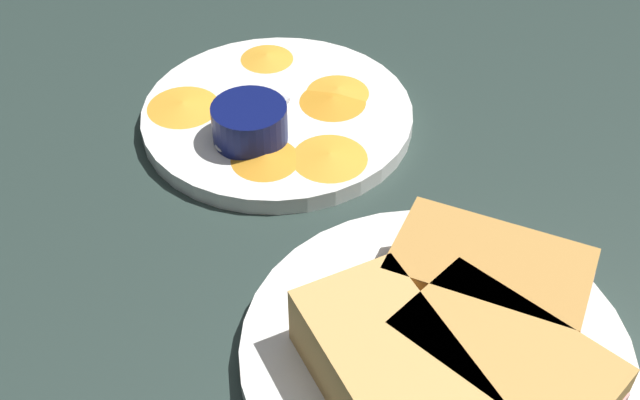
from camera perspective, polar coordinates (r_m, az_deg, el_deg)
The scene contains 11 objects.
ground_plane at distance 62.27cm, azimuth -0.40°, elevation -6.11°, with size 110.00×110.00×3.00cm, color #283833.
plate_sandwich_main at distance 55.99cm, azimuth 8.16°, elevation -10.67°, with size 26.52×26.52×1.60cm, color white.
sandwich_half_near at distance 50.96cm, azimuth 4.83°, elevation -11.76°, with size 14.47×10.27×4.80cm.
sandwich_half_far at distance 51.98cm, azimuth 12.85°, elevation -11.61°, with size 15.05×13.42×4.80cm.
sandwich_half_extra at distance 56.34cm, azimuth 11.76°, elevation -5.73°, with size 13.91×14.95×4.80cm.
ramekin_dark_sauce at distance 56.76cm, azimuth 12.99°, elevation -5.95°, with size 7.07×7.07×3.96cm.
spoon_by_dark_ramekin at distance 54.89cm, azimuth 9.35°, elevation -10.37°, with size 6.50×9.15×0.80cm.
plate_chips_companion at distance 74.65cm, azimuth -3.03°, elevation 5.97°, with size 24.88×24.88×1.60cm, color white.
ramekin_light_gravy at distance 69.75cm, azimuth -5.02°, elevation 5.55°, with size 6.57×6.57×3.38cm.
spoon_by_gravy_ramekin at distance 70.86cm, azimuth -5.66°, elevation 4.68°, with size 7.53×8.47×0.80cm.
plantain_chip_scatter at distance 73.33cm, azimuth -2.57°, elevation 6.29°, with size 23.04×22.25×0.60cm.
Camera 1 is at (-40.01, 9.17, 45.32)cm, focal length 45.11 mm.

